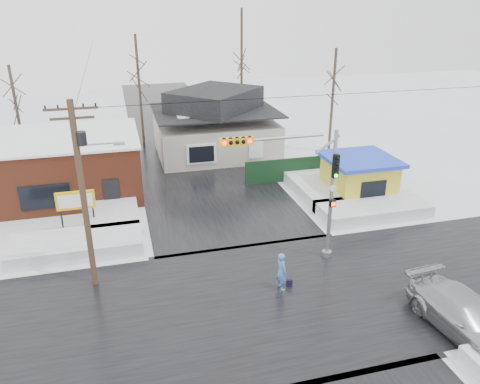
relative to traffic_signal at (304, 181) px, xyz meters
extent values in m
plane|color=white|center=(-2.43, -2.97, -4.54)|extent=(120.00, 120.00, 0.00)
cube|color=black|center=(-2.43, -2.97, -4.53)|extent=(10.00, 120.00, 0.02)
cube|color=black|center=(-2.43, -2.97, -4.53)|extent=(120.00, 10.00, 0.02)
cube|color=white|center=(-11.43, 4.03, -4.14)|extent=(7.00, 3.00, 0.80)
cube|color=white|center=(6.57, 4.03, -4.14)|extent=(7.00, 3.00, 0.80)
cube|color=white|center=(-9.43, 9.03, -4.14)|extent=(3.00, 8.00, 0.80)
cube|color=white|center=(4.57, 9.03, -4.14)|extent=(3.00, 8.00, 0.80)
cylinder|color=gray|center=(1.57, 0.03, -1.04)|extent=(0.20, 0.20, 7.00)
cylinder|color=gray|center=(1.57, 0.03, -4.39)|extent=(0.50, 0.50, 0.30)
cylinder|color=gray|center=(-1.43, 0.03, 2.26)|extent=(4.60, 0.14, 0.14)
cube|color=gold|center=(-3.43, 0.03, 2.26)|extent=(1.60, 0.28, 0.35)
sphere|color=#FF0C0C|center=(-4.03, -0.13, 2.26)|extent=(0.20, 0.20, 0.20)
sphere|color=#FF0C0C|center=(-2.83, -0.13, 2.26)|extent=(0.20, 0.20, 0.20)
cube|color=black|center=(1.57, -0.17, 0.66)|extent=(0.30, 0.22, 1.20)
sphere|color=#0CE533|center=(1.57, -0.31, 0.21)|extent=(0.18, 0.18, 0.18)
cube|color=black|center=(1.57, -0.17, -1.34)|extent=(0.30, 0.20, 0.35)
cylinder|color=#382619|center=(-10.43, 0.53, -0.04)|extent=(0.28, 0.28, 9.00)
cube|color=#382619|center=(-10.43, 0.53, 4.06)|extent=(2.20, 0.10, 0.10)
cube|color=#382619|center=(-10.43, 0.53, 3.66)|extent=(1.80, 0.10, 0.10)
cylinder|color=black|center=(-10.18, 0.53, 2.76)|extent=(0.44, 0.44, 0.60)
cylinder|color=gray|center=(-9.53, 0.53, 2.46)|extent=(1.80, 0.08, 0.08)
cube|color=gray|center=(-8.63, 0.53, 2.41)|extent=(0.50, 0.22, 0.12)
cube|color=brown|center=(-13.43, 13.03, -2.54)|extent=(12.00, 8.00, 4.00)
cube|color=white|center=(-13.43, 13.03, -0.49)|extent=(12.20, 8.20, 0.15)
cube|color=black|center=(-13.43, 9.01, -3.14)|extent=(3.00, 0.08, 1.60)
cube|color=black|center=(-9.43, 9.01, -3.44)|extent=(1.00, 0.08, 2.20)
cylinder|color=black|center=(-12.33, 6.53, -3.64)|extent=(0.10, 0.10, 1.80)
cylinder|color=black|center=(-10.53, 6.53, -3.64)|extent=(0.10, 0.10, 1.80)
cube|color=gold|center=(-11.43, 6.53, -2.54)|extent=(2.20, 0.18, 1.10)
cube|color=white|center=(-11.43, 6.42, -2.54)|extent=(1.90, 0.02, 0.80)
cube|color=#BAB7A8|center=(-0.43, 19.03, -3.04)|extent=(10.00, 8.00, 3.00)
cube|color=black|center=(-0.43, 19.03, -0.64)|extent=(10.40, 8.40, 0.12)
pyramid|color=black|center=(-0.43, 19.03, 0.32)|extent=(9.00, 7.00, 1.80)
cube|color=brown|center=(2.77, 20.03, 0.36)|extent=(0.70, 0.70, 1.40)
cube|color=white|center=(-2.43, 14.98, -3.14)|extent=(2.40, 0.12, 1.60)
cube|color=gold|center=(7.07, 7.03, -3.24)|extent=(4.00, 4.00, 2.60)
cube|color=blue|center=(7.07, 7.03, -1.79)|extent=(4.60, 4.60, 0.25)
cube|color=black|center=(7.07, 5.00, -3.24)|extent=(1.80, 0.06, 1.20)
cube|color=black|center=(4.07, 11.03, -3.64)|extent=(8.00, 0.12, 1.80)
cylinder|color=#332821|center=(-6.43, 23.03, 0.46)|extent=(0.24, 0.24, 10.00)
cylinder|color=#332821|center=(3.57, 25.03, 1.46)|extent=(0.24, 0.24, 12.00)
cylinder|color=#332821|center=(9.57, 17.03, -0.04)|extent=(0.24, 0.24, 9.00)
cylinder|color=#332821|center=(-16.43, 21.03, -0.54)|extent=(0.24, 0.24, 8.00)
imported|color=#4578C1|center=(-1.85, -2.22, -3.58)|extent=(0.59, 0.78, 1.92)
imported|color=#A9ACB0|center=(4.42, -7.20, -3.72)|extent=(2.82, 5.84, 1.64)
cube|color=black|center=(-1.39, -2.15, -4.36)|extent=(0.29, 0.16, 0.35)
camera|label=1|loc=(-8.59, -19.94, 8.37)|focal=35.00mm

